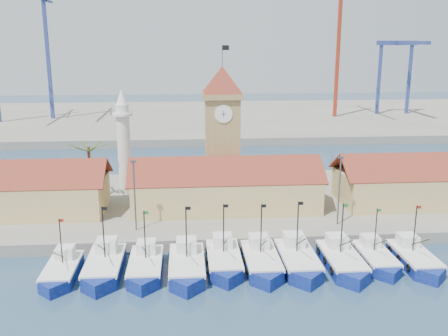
{
  "coord_description": "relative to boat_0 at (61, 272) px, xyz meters",
  "views": [
    {
      "loc": [
        -5.6,
        -47.99,
        24.46
      ],
      "look_at": [
        -0.37,
        18.0,
        7.83
      ],
      "focal_mm": 40.0,
      "sensor_mm": 36.0,
      "label": 1
    }
  ],
  "objects": [
    {
      "name": "gantry",
      "position": [
        81.05,
        104.57,
        19.34
      ],
      "size": [
        13.0,
        22.0,
        23.2
      ],
      "color": "navy",
      "rests_on": "terminal"
    },
    {
      "name": "boat_2",
      "position": [
        8.88,
        0.22,
        0.06
      ],
      "size": [
        3.56,
        9.75,
        7.37
      ],
      "color": "#0C115C",
      "rests_on": "ground"
    },
    {
      "name": "boat_7",
      "position": [
        30.64,
        -0.17,
        0.1
      ],
      "size": [
        3.75,
        10.27,
        7.77
      ],
      "color": "#0C115C",
      "rests_on": "ground"
    },
    {
      "name": "hall_center",
      "position": [
        19.05,
        17.92,
        3.28
      ],
      "size": [
        27.04,
        10.13,
        7.61
      ],
      "color": "tan",
      "rests_on": "quay"
    },
    {
      "name": "ground",
      "position": [
        19.05,
        -2.08,
        -0.7
      ],
      "size": [
        400.0,
        400.0,
        0.0
      ],
      "primitive_type": "plane",
      "color": "navy",
      "rests_on": "ground"
    },
    {
      "name": "crane_red_right",
      "position": [
        60.52,
        101.28,
        27.51
      ],
      "size": [
        1.0,
        35.24,
        46.87
      ],
      "color": "#9A2C17",
      "rests_on": "terminal"
    },
    {
      "name": "boat_6",
      "position": [
        25.77,
        0.39,
        0.12
      ],
      "size": [
        3.84,
        10.52,
        7.96
      ],
      "color": "#0C115C",
      "rests_on": "ground"
    },
    {
      "name": "hall_right",
      "position": [
        51.05,
        17.92,
        3.28
      ],
      "size": [
        31.2,
        10.13,
        7.61
      ],
      "color": "tan",
      "rests_on": "quay"
    },
    {
      "name": "minaret",
      "position": [
        4.05,
        25.92,
        9.02
      ],
      "size": [
        3.0,
        3.0,
        16.3
      ],
      "color": "silver",
      "rests_on": "quay"
    },
    {
      "name": "crane_blue_near",
      "position": [
        -26.94,
        104.43,
        25.05
      ],
      "size": [
        1.0,
        33.36,
        42.69
      ],
      "color": "navy",
      "rests_on": "terminal"
    },
    {
      "name": "palm_tree",
      "position": [
        -0.95,
        23.92,
        5.54
      ],
      "size": [
        5.6,
        5.03,
        8.39
      ],
      "color": "brown",
      "rests_on": "quay"
    },
    {
      "name": "boat_4",
      "position": [
        17.54,
        1.12,
        0.08
      ],
      "size": [
        3.67,
        10.06,
        7.62
      ],
      "color": "#0C115C",
      "rests_on": "ground"
    },
    {
      "name": "quay",
      "position": [
        19.05,
        21.92,
        0.05
      ],
      "size": [
        140.0,
        32.0,
        1.5
      ],
      "primitive_type": "cube",
      "color": "gray",
      "rests_on": "ground"
    },
    {
      "name": "boat_3",
      "position": [
        13.37,
        -0.15,
        0.11
      ],
      "size": [
        3.81,
        10.44,
        7.9
      ],
      "color": "#0C115C",
      "rests_on": "ground"
    },
    {
      "name": "boat_9",
      "position": [
        39.04,
        -0.12,
        0.05
      ],
      "size": [
        3.52,
        9.65,
        7.31
      ],
      "color": "#0C115C",
      "rests_on": "ground"
    },
    {
      "name": "lamp_posts",
      "position": [
        19.55,
        9.92,
        5.77
      ],
      "size": [
        80.7,
        0.25,
        9.03
      ],
      "color": "#3F3F44",
      "rests_on": "quay"
    },
    {
      "name": "boat_0",
      "position": [
        0.0,
        0.0,
        0.0
      ],
      "size": [
        3.29,
        9.0,
        6.81
      ],
      "color": "#0C115C",
      "rests_on": "ground"
    },
    {
      "name": "boat_1",
      "position": [
        4.42,
        0.54,
        0.11
      ],
      "size": [
        3.8,
        10.4,
        7.87
      ],
      "color": "#0C115C",
      "rests_on": "ground"
    },
    {
      "name": "clock_tower",
      "position": [
        19.05,
        23.91,
        11.26
      ],
      "size": [
        5.8,
        5.8,
        22.7
      ],
      "color": "#A38E54",
      "rests_on": "quay"
    },
    {
      "name": "terminal",
      "position": [
        19.05,
        107.92,
        0.3
      ],
      "size": [
        240.0,
        80.0,
        2.0
      ],
      "primitive_type": "cube",
      "color": "gray",
      "rests_on": "ground"
    },
    {
      "name": "boat_8",
      "position": [
        34.76,
        0.53,
        0.0
      ],
      "size": [
        3.29,
        9.02,
        6.83
      ],
      "color": "#0C115C",
      "rests_on": "ground"
    },
    {
      "name": "boat_5",
      "position": [
        21.67,
        0.47,
        0.1
      ],
      "size": [
        3.73,
        10.22,
        7.73
      ],
      "color": "#0C115C",
      "rests_on": "ground"
    }
  ]
}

